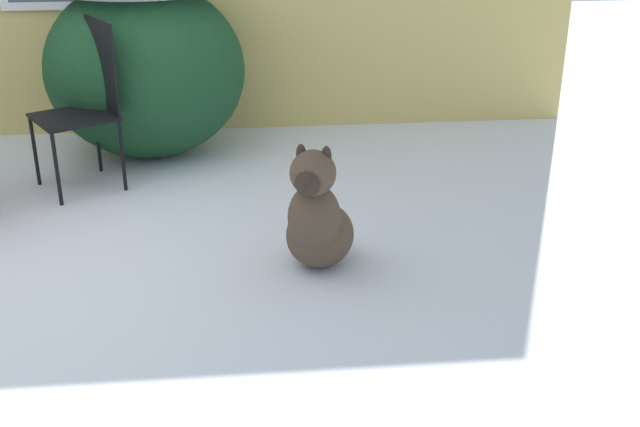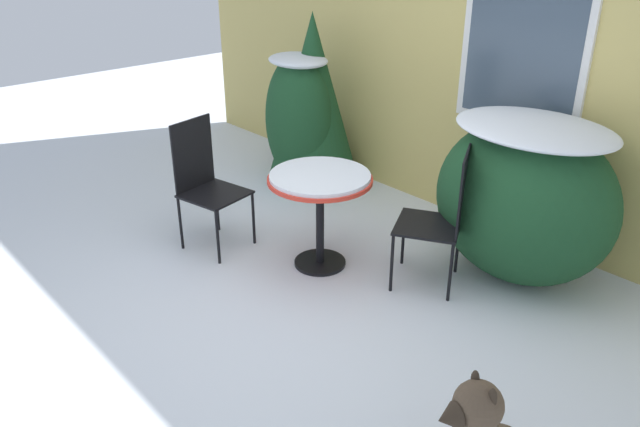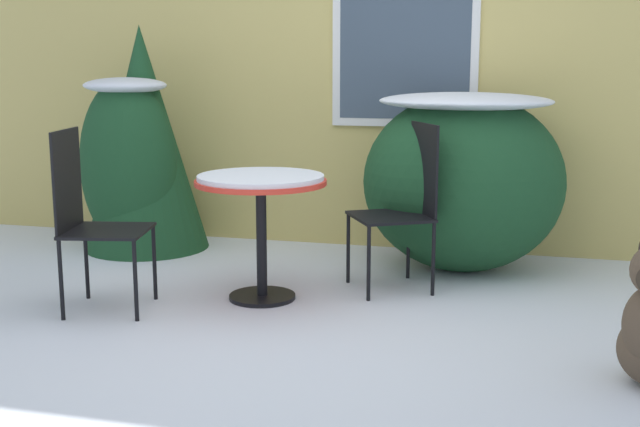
% 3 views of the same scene
% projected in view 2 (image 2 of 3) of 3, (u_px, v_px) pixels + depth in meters
% --- Properties ---
extents(ground_plane, '(16.00, 16.00, 0.00)m').
position_uv_depth(ground_plane, '(292.00, 312.00, 4.37)').
color(ground_plane, silver).
extents(house_wall, '(8.00, 0.10, 3.25)m').
position_uv_depth(house_wall, '(501.00, 37.00, 4.98)').
color(house_wall, tan).
rests_on(house_wall, ground_plane).
extents(shrub_left, '(0.75, 0.61, 1.32)m').
position_uv_depth(shrub_left, '(299.00, 117.00, 6.18)').
color(shrub_left, '#194223').
rests_on(shrub_left, ground_plane).
extents(shrub_middle, '(1.37, 1.06, 1.23)m').
position_uv_depth(shrub_middle, '(524.00, 197.00, 4.54)').
color(shrub_middle, '#194223').
rests_on(shrub_middle, ground_plane).
extents(evergreen_bush, '(0.96, 0.96, 1.71)m').
position_uv_depth(evergreen_bush, '(313.00, 101.00, 6.15)').
color(evergreen_bush, '#194223').
rests_on(evergreen_bush, ground_plane).
extents(patio_table, '(0.79, 0.79, 0.77)m').
position_uv_depth(patio_table, '(320.00, 190.00, 4.69)').
color(patio_table, black).
rests_on(patio_table, ground_plane).
extents(patio_chair_near_table, '(0.63, 0.63, 1.06)m').
position_uv_depth(patio_chair_near_table, '(442.00, 215.00, 4.47)').
color(patio_chair_near_table, black).
rests_on(patio_chair_near_table, ground_plane).
extents(patio_chair_far_side, '(0.54, 0.54, 1.06)m').
position_uv_depth(patio_chair_far_side, '(206.00, 180.00, 5.05)').
color(patio_chair_far_side, black).
rests_on(patio_chair_far_side, ground_plane).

